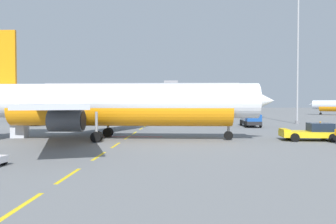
# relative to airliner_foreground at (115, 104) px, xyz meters

# --- Properties ---
(ground) EXTENTS (400.00, 400.00, 0.00)m
(ground) POSITION_rel_airliner_foreground_xyz_m (23.03, 20.97, -3.95)
(ground) COLOR slate
(apron_paint_markings) EXTENTS (8.00, 97.58, 0.01)m
(apron_paint_markings) POSITION_rel_airliner_foreground_xyz_m (1.03, 18.29, -3.95)
(apron_paint_markings) COLOR yellow
(apron_paint_markings) RESTS_ON ground
(airliner_foreground) EXTENTS (34.68, 34.63, 12.20)m
(airliner_foreground) POSITION_rel_airliner_foreground_xyz_m (0.00, 0.00, 0.00)
(airliner_foreground) COLOR white
(airliner_foreground) RESTS_ON ground
(pushback_tug) EXTENTS (6.15, 3.47, 2.08)m
(pushback_tug) POSITION_rel_airliner_foreground_xyz_m (21.42, -0.20, -3.05)
(pushback_tug) COLOR yellow
(pushback_tug) RESTS_ON ground
(airliner_mid_left) EXTENTS (28.59, 27.44, 10.30)m
(airliner_mid_left) POSITION_rel_airliner_foreground_xyz_m (8.54, 83.29, -0.62)
(airliner_mid_left) COLOR silver
(airliner_mid_left) RESTS_ON ground
(catering_truck) EXTENTS (2.72, 7.02, 3.14)m
(catering_truck) POSITION_rel_airliner_foreground_xyz_m (18.97, 20.53, -2.30)
(catering_truck) COLOR black
(catering_truck) RESTS_ON ground
(fuel_service_truck) EXTENTS (7.34, 5.25, 3.14)m
(fuel_service_truck) POSITION_rel_airliner_foreground_xyz_m (-20.32, 21.96, -2.30)
(fuel_service_truck) COLOR black
(fuel_service_truck) RESTS_ON ground
(uld_cargo_container) EXTENTS (1.68, 1.64, 1.60)m
(uld_cargo_container) POSITION_rel_airliner_foreground_xyz_m (-11.54, 1.44, -3.15)
(uld_cargo_container) COLOR #B7BCC6
(uld_cargo_container) RESTS_ON ground
(apron_light_mast_far) EXTENTS (1.80, 1.80, 27.30)m
(apron_light_mast_far) POSITION_rel_airliner_foreground_xyz_m (29.40, 28.22, 12.84)
(apron_light_mast_far) COLOR slate
(apron_light_mast_far) RESTS_ON ground
(terminal_satellite) EXTENTS (78.52, 25.18, 13.48)m
(terminal_satellite) POSITION_rel_airliner_foreground_xyz_m (-9.15, 110.30, 2.00)
(terminal_satellite) COLOR gray
(terminal_satellite) RESTS_ON ground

